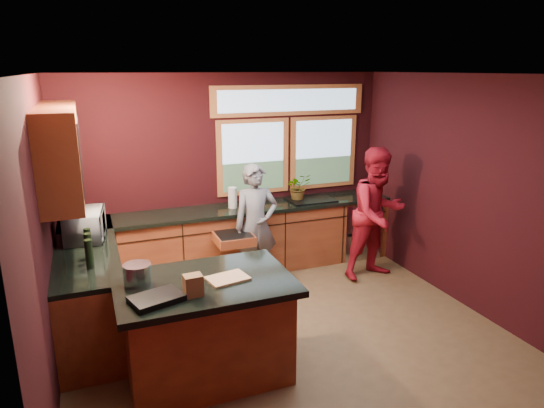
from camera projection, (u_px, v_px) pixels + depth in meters
floor at (284, 329)px, 5.30m from camera, size 4.50×4.50×0.00m
room_shell at (218, 166)px, 4.90m from camera, size 4.52×4.02×2.71m
back_counter at (251, 238)px, 6.77m from camera, size 4.50×0.64×0.93m
left_counter at (89, 286)px, 5.26m from camera, size 0.64×2.30×0.93m
island at (206, 328)px, 4.40m from camera, size 1.55×1.05×0.95m
person_grey at (256, 225)px, 6.25m from camera, size 0.59×0.40×1.60m
person_red at (378, 214)px, 6.43m from camera, size 0.95×0.79×1.78m
microwave at (85, 225)px, 5.31m from camera, size 0.46×0.63×0.32m
potted_plant at (298, 187)px, 6.90m from camera, size 0.34×0.30×0.38m
paper_towel at (233, 198)px, 6.52m from camera, size 0.12×0.12×0.28m
cutting_board at (228, 278)px, 4.29m from camera, size 0.39×0.31×0.02m
stock_pot at (137, 274)px, 4.19m from camera, size 0.24×0.24×0.18m
paper_bag at (193, 285)px, 3.97m from camera, size 0.16×0.13×0.18m
black_tray at (157, 299)px, 3.88m from camera, size 0.46×0.38×0.05m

